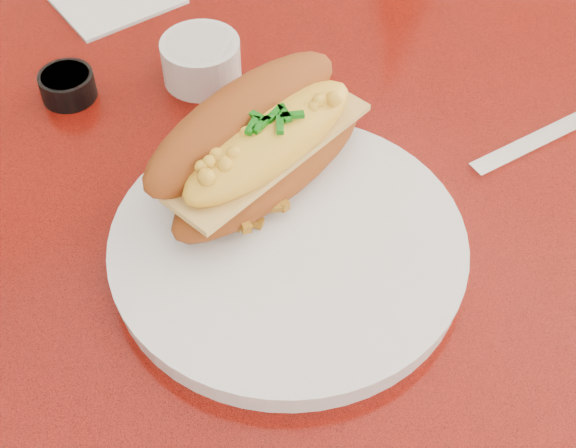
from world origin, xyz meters
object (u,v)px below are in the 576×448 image
booth_bench_far (72,71)px  sauce_cup_left (67,85)px  mac_hoagie (260,142)px  gravy_ramekin (201,59)px  diner_table (311,225)px  fork (341,187)px  dinner_plate (288,247)px

booth_bench_far → sauce_cup_left: (-0.18, -0.65, 0.50)m
booth_bench_far → mac_hoagie: 1.03m
booth_bench_far → sauce_cup_left: size_ratio=21.70×
mac_hoagie → gravy_ramekin: (0.04, 0.17, -0.04)m
diner_table → mac_hoagie: bearing=-149.5°
diner_table → mac_hoagie: mac_hoagie is taller
diner_table → booth_bench_far: booth_bench_far is taller
diner_table → mac_hoagie: 0.25m
mac_hoagie → sauce_cup_left: bearing=98.6°
booth_bench_far → fork: bearing=-92.9°
sauce_cup_left → booth_bench_far: bearing=74.3°
diner_table → gravy_ramekin: 0.22m
mac_hoagie → sauce_cup_left: 0.24m
booth_bench_far → dinner_plate: size_ratio=3.33×
fork → mac_hoagie: bearing=45.1°
mac_hoagie → fork: 0.08m
booth_bench_far → sauce_cup_left: booth_bench_far is taller
gravy_ramekin → sauce_cup_left: 0.13m
mac_hoagie → sauce_cup_left: (-0.09, 0.21, -0.05)m
dinner_plate → mac_hoagie: (0.02, 0.07, 0.05)m
diner_table → sauce_cup_left: 0.30m
mac_hoagie → gravy_ramekin: size_ratio=2.34×
booth_bench_far → dinner_plate: bearing=-97.1°
diner_table → dinner_plate: bearing=-132.3°
dinner_plate → diner_table: bearing=47.7°
diner_table → fork: fork is taller
mac_hoagie → sauce_cup_left: size_ratio=4.21×
diner_table → booth_bench_far: 0.87m
fork → gravy_ramekin: gravy_ramekin is taller
diner_table → gravy_ramekin: bearing=119.1°
dinner_plate → gravy_ramekin: (0.06, 0.24, 0.01)m
mac_hoagie → gravy_ramekin: 0.17m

